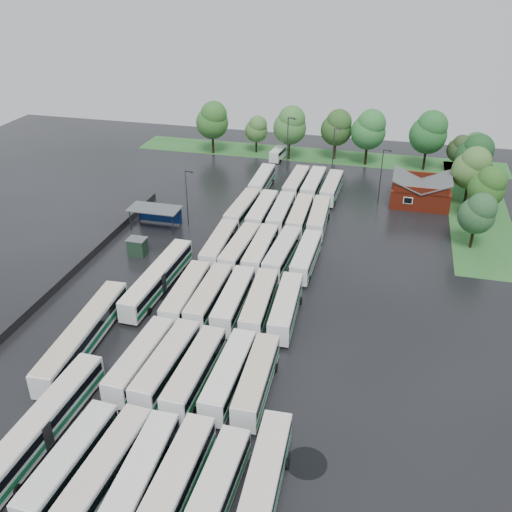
% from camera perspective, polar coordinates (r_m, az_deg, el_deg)
% --- Properties ---
extents(ground, '(160.00, 160.00, 0.00)m').
position_cam_1_polar(ground, '(70.77, -4.01, -6.07)').
color(ground, black).
rests_on(ground, ground).
extents(brick_building, '(10.07, 8.60, 5.39)m').
position_cam_1_polar(brick_building, '(105.16, 16.08, 6.00)').
color(brick_building, maroon).
rests_on(brick_building, ground).
extents(wash_shed, '(8.20, 4.20, 3.58)m').
position_cam_1_polar(wash_shed, '(93.01, -10.00, 4.51)').
color(wash_shed, '#2D2D30').
rests_on(wash_shed, ground).
extents(utility_hut, '(2.70, 2.20, 2.62)m').
position_cam_1_polar(utility_hut, '(85.67, -11.77, 0.93)').
color(utility_hut, black).
rests_on(utility_hut, ground).
extents(grass_strip_north, '(80.00, 10.00, 0.01)m').
position_cam_1_polar(grass_strip_north, '(127.59, 6.01, 9.98)').
color(grass_strip_north, '#296327').
rests_on(grass_strip_north, ground).
extents(grass_strip_east, '(10.00, 50.00, 0.01)m').
position_cam_1_polar(grass_strip_east, '(106.80, 21.29, 4.40)').
color(grass_strip_east, '#296327').
rests_on(grass_strip_east, ground).
extents(west_fence, '(0.10, 50.00, 1.20)m').
position_cam_1_polar(west_fence, '(85.18, -16.67, -0.44)').
color(west_fence, '#2D2D30').
rests_on(west_fence, ground).
extents(bus_r0c0, '(3.17, 12.15, 3.35)m').
position_cam_1_polar(bus_r0c0, '(53.40, -18.13, -19.01)').
color(bus_r0c0, silver).
rests_on(bus_r0c0, ground).
extents(bus_r0c1, '(3.17, 12.25, 3.38)m').
position_cam_1_polar(bus_r0c1, '(52.12, -14.72, -19.83)').
color(bus_r0c1, silver).
rests_on(bus_r0c1, ground).
extents(bus_r0c2, '(2.97, 12.24, 3.39)m').
position_cam_1_polar(bus_r0c2, '(50.95, -11.47, -20.77)').
color(bus_r0c2, silver).
rests_on(bus_r0c2, ground).
extents(bus_r0c3, '(2.75, 12.45, 3.46)m').
position_cam_1_polar(bus_r0c3, '(50.08, -8.00, -21.44)').
color(bus_r0c3, silver).
rests_on(bus_r0c3, ground).
extents(bus_r0c4, '(2.82, 12.11, 3.36)m').
position_cam_1_polar(bus_r0c4, '(49.08, -4.18, -22.66)').
color(bus_r0c4, silver).
rests_on(bus_r0c4, ground).
extents(bus_r1c0, '(3.02, 12.19, 3.37)m').
position_cam_1_polar(bus_r1c0, '(62.13, -11.45, -10.12)').
color(bus_r1c0, silver).
rests_on(bus_r1c0, ground).
extents(bus_r1c1, '(3.14, 12.49, 3.45)m').
position_cam_1_polar(bus_r1c1, '(61.02, -8.91, -10.61)').
color(bus_r1c1, silver).
rests_on(bus_r1c1, ground).
extents(bus_r1c2, '(2.87, 12.39, 3.43)m').
position_cam_1_polar(bus_r1c2, '(59.67, -6.12, -11.45)').
color(bus_r1c2, silver).
rests_on(bus_r1c2, ground).
extents(bus_r1c3, '(2.64, 12.07, 3.36)m').
position_cam_1_polar(bus_r1c3, '(59.15, -2.72, -11.76)').
color(bus_r1c3, silver).
rests_on(bus_r1c3, ground).
extents(bus_r1c4, '(2.93, 12.01, 3.32)m').
position_cam_1_polar(bus_r1c4, '(58.56, 0.07, -12.24)').
color(bus_r1c4, silver).
rests_on(bus_r1c4, ground).
extents(bus_r2c0, '(2.94, 12.49, 3.46)m').
position_cam_1_polar(bus_r2c0, '(71.88, -6.99, -3.82)').
color(bus_r2c0, silver).
rests_on(bus_r2c0, ground).
extents(bus_r2c1, '(2.62, 12.14, 3.38)m').
position_cam_1_polar(bus_r2c1, '(71.27, -4.70, -4.04)').
color(bus_r2c1, silver).
rests_on(bus_r2c1, ground).
extents(bus_r2c2, '(2.93, 12.31, 3.41)m').
position_cam_1_polar(bus_r2c2, '(70.37, -2.25, -4.40)').
color(bus_r2c2, silver).
rests_on(bus_r2c2, ground).
extents(bus_r2c3, '(3.26, 12.49, 3.44)m').
position_cam_1_polar(bus_r2c3, '(69.62, 0.35, -4.76)').
color(bus_r2c3, silver).
rests_on(bus_r2c3, ground).
extents(bus_r2c4, '(3.19, 12.22, 3.37)m').
position_cam_1_polar(bus_r2c4, '(69.14, 3.00, -5.10)').
color(bus_r2c4, silver).
rests_on(bus_r2c4, ground).
extents(bus_r3c0, '(2.99, 12.32, 3.41)m').
position_cam_1_polar(bus_r3c0, '(83.21, -3.67, 1.08)').
color(bus_r3c0, silver).
rests_on(bus_r3c0, ground).
extents(bus_r3c1, '(3.03, 12.23, 3.38)m').
position_cam_1_polar(bus_r3c1, '(82.10, -1.62, 0.72)').
color(bus_r3c1, silver).
rests_on(bus_r3c1, ground).
extents(bus_r3c2, '(2.64, 12.25, 3.41)m').
position_cam_1_polar(bus_r3c2, '(81.54, 0.47, 0.54)').
color(bus_r3c2, silver).
rests_on(bus_r3c2, ground).
extents(bus_r3c3, '(3.22, 12.42, 3.42)m').
position_cam_1_polar(bus_r3c3, '(80.90, 2.64, 0.27)').
color(bus_r3c3, silver).
rests_on(bus_r3c3, ground).
extents(bus_r3c4, '(2.64, 11.87, 3.30)m').
position_cam_1_polar(bus_r3c4, '(80.45, 5.03, -0.04)').
color(bus_r3c4, silver).
rests_on(bus_r3c4, ground).
extents(bus_r4c0, '(3.03, 12.39, 3.43)m').
position_cam_1_polar(bus_r4c0, '(94.67, -1.35, 4.66)').
color(bus_r4c0, silver).
rests_on(bus_r4c0, ground).
extents(bus_r4c1, '(2.74, 12.47, 3.47)m').
position_cam_1_polar(bus_r4c1, '(93.79, 0.62, 4.45)').
color(bus_r4c1, silver).
rests_on(bus_r4c1, ground).
extents(bus_r4c2, '(2.82, 12.24, 3.39)m').
position_cam_1_polar(bus_r4c2, '(93.37, 2.51, 4.28)').
color(bus_r4c2, silver).
rests_on(bus_r4c2, ground).
extents(bus_r4c3, '(2.86, 12.25, 3.40)m').
position_cam_1_polar(bus_r4c3, '(92.73, 4.41, 4.04)').
color(bus_r4c3, silver).
rests_on(bus_r4c3, ground).
extents(bus_r4c4, '(3.06, 12.19, 3.37)m').
position_cam_1_polar(bus_r4c4, '(92.42, 6.29, 3.85)').
color(bus_r4c4, silver).
rests_on(bus_r4c4, ground).
extents(bus_r5c0, '(2.86, 12.14, 3.36)m').
position_cam_1_polar(bus_r5c0, '(106.76, 0.61, 7.47)').
color(bus_r5c0, silver).
rests_on(bus_r5c0, ground).
extents(bus_r5c2, '(2.88, 12.30, 3.41)m').
position_cam_1_polar(bus_r5c2, '(106.05, 4.04, 7.26)').
color(bus_r5c2, silver).
rests_on(bus_r5c2, ground).
extents(bus_r5c3, '(2.85, 12.52, 3.47)m').
position_cam_1_polar(bus_r5c3, '(105.44, 5.77, 7.08)').
color(bus_r5c3, silver).
rests_on(bus_r5c3, ground).
extents(bus_r5c4, '(2.77, 11.91, 3.30)m').
position_cam_1_polar(bus_r5c4, '(104.82, 7.56, 6.79)').
color(bus_r5c4, silver).
rests_on(bus_r5c4, ground).
extents(artic_bus_west_a, '(3.10, 17.87, 3.30)m').
position_cam_1_polar(artic_bus_west_a, '(57.32, -20.64, -15.60)').
color(artic_bus_west_a, silver).
rests_on(artic_bus_west_a, ground).
extents(artic_bus_west_b, '(3.01, 17.80, 3.29)m').
position_cam_1_polar(artic_bus_west_b, '(76.01, -9.77, -2.18)').
color(artic_bus_west_b, silver).
rests_on(artic_bus_west_b, ground).
extents(artic_bus_west_c, '(3.58, 18.73, 3.45)m').
position_cam_1_polar(artic_bus_west_c, '(67.18, -16.84, -7.52)').
color(artic_bus_west_c, silver).
rests_on(artic_bus_west_c, ground).
extents(artic_bus_east, '(3.31, 18.19, 3.36)m').
position_cam_1_polar(artic_bus_east, '(48.23, 0.19, -23.78)').
color(artic_bus_east, silver).
rests_on(artic_bus_east, ground).
extents(minibus, '(2.64, 5.78, 2.44)m').
position_cam_1_polar(minibus, '(123.72, 2.19, 10.18)').
color(minibus, white).
rests_on(minibus, ground).
extents(tree_north_0, '(6.98, 6.98, 11.57)m').
position_cam_1_polar(tree_north_0, '(126.59, -4.35, 13.42)').
color(tree_north_0, black).
rests_on(tree_north_0, ground).
extents(tree_north_1, '(4.98, 4.98, 8.26)m').
position_cam_1_polar(tree_north_1, '(127.45, 0.08, 12.61)').
color(tree_north_1, black).
rests_on(tree_north_1, ground).
extents(tree_north_2, '(6.98, 6.98, 11.56)m').
position_cam_1_polar(tree_north_2, '(122.56, 3.46, 12.94)').
color(tree_north_2, black).
rests_on(tree_north_2, ground).
extents(tree_north_3, '(6.56, 6.56, 10.87)m').
position_cam_1_polar(tree_north_3, '(123.51, 8.12, 12.62)').
color(tree_north_3, '#3B2920').
rests_on(tree_north_3, ground).
extents(tree_north_4, '(7.09, 7.09, 11.74)m').
position_cam_1_polar(tree_north_4, '(121.06, 11.26, 12.32)').
color(tree_north_4, black).
rests_on(tree_north_4, ground).
extents(tree_north_5, '(7.42, 7.42, 12.29)m').
position_cam_1_polar(tree_north_5, '(120.70, 16.95, 11.78)').
color(tree_north_5, black).
rests_on(tree_north_5, ground).
extents(tree_north_6, '(4.77, 4.77, 7.90)m').
position_cam_1_polar(tree_north_6, '(121.79, 19.72, 10.09)').
color(tree_north_6, '#302313').
rests_on(tree_north_6, ground).
extents(tree_east_0, '(5.41, 5.41, 8.96)m').
position_cam_1_polar(tree_east_0, '(90.01, 21.34, 4.03)').
color(tree_east_0, black).
rests_on(tree_east_0, ground).
extents(tree_east_1, '(5.92, 5.92, 9.81)m').
position_cam_1_polar(tree_east_1, '(99.48, 22.21, 6.46)').
color(tree_east_1, black).
rests_on(tree_east_1, ground).
extents(tree_east_2, '(6.44, 6.44, 10.67)m').
position_cam_1_polar(tree_east_2, '(105.69, 20.83, 8.27)').
color(tree_east_2, black).
rests_on(tree_east_2, ground).
extents(tree_east_3, '(6.68, 6.68, 11.07)m').
position_cam_1_polar(tree_east_3, '(111.83, 21.09, 9.41)').
color(tree_east_3, '#3A2A1B').
rests_on(tree_east_3, ground).
extents(tree_east_4, '(5.24, 5.24, 8.68)m').
position_cam_1_polar(tree_east_4, '(121.79, 20.95, 10.13)').
color(tree_east_4, black).
rests_on(tree_east_4, ground).
extents(lamp_post_ne, '(1.52, 0.30, 9.89)m').
position_cam_1_polar(lamp_post_ne, '(102.25, 12.48, 8.16)').
color(lamp_post_ne, '#2D2D30').
rests_on(lamp_post_ne, ground).
extents(lamp_post_nw, '(1.43, 0.28, 9.26)m').
position_cam_1_polar(lamp_post_nw, '(92.44, -6.88, 6.20)').
color(lamp_post_nw, '#2D2D30').
rests_on(lamp_post_nw, ground).
extents(lamp_post_back_w, '(1.68, 0.33, 10.91)m').
position_cam_1_polar(lamp_post_back_w, '(116.06, 3.25, 11.50)').
color(lamp_post_back_w, '#2D2D30').
rests_on(lamp_post_back_w, ground).
extents(lamp_post_back_e, '(1.45, 0.28, 9.45)m').
position_cam_1_polar(lamp_post_back_e, '(114.80, 7.81, 10.65)').
color(lamp_post_back_e, '#2D2D30').
rests_on(lamp_post_back_e, ground).
extents(puddle_0, '(5.36, 5.36, 0.01)m').
position_cam_1_polar(puddle_0, '(56.91, -11.42, -16.93)').
color(puddle_0, black).
rests_on(puddle_0, ground).
extents(puddle_1, '(3.41, 3.41, 0.01)m').
position_cam_1_polar(puddle_1, '(53.31, -5.48, -20.33)').
color(puddle_1, black).
rests_on(puddle_1, ground).
extents(puddle_2, '(6.49, 6.49, 0.01)m').
position_cam_1_polar(puddle_2, '(76.99, -8.18, -3.20)').
color(puddle_2, black).
rests_on(puddle_2, ground).
extents(puddle_3, '(3.19, 3.19, 0.01)m').
position_cam_1_polar(puddle_3, '(69.43, 0.18, -6.75)').
color(puddle_3, black).
rests_on(puddle_3, ground).
extents(puddle_4, '(3.72, 3.72, 0.01)m').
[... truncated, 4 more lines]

